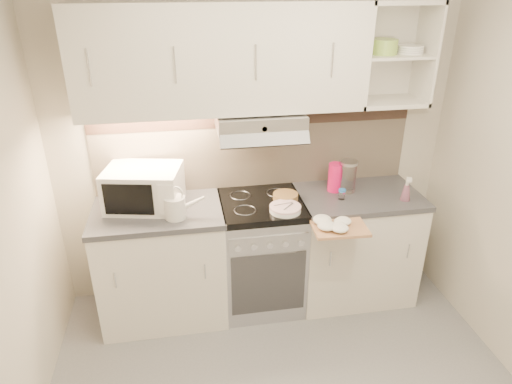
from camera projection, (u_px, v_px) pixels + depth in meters
room_shell at (288, 139)px, 2.36m from camera, size 3.04×2.84×2.52m
base_cabinet_left at (163, 265)px, 3.42m from camera, size 0.90×0.60×0.86m
worktop_left at (157, 212)px, 3.22m from camera, size 0.92×0.62×0.04m
base_cabinet_right at (353, 246)px, 3.65m from camera, size 0.90×0.60×0.86m
worktop_right at (359, 196)px, 3.45m from camera, size 0.92×0.62×0.04m
electric_range at (261, 253)px, 3.52m from camera, size 0.60×0.60×0.90m
microwave at (144, 188)px, 3.20m from camera, size 0.58×0.47×0.29m
watering_can at (176, 206)px, 3.07m from camera, size 0.28×0.14×0.24m
plate_stack at (285, 209)px, 3.18m from camera, size 0.22×0.22×0.05m
bread_loaf at (286, 196)px, 3.35m from camera, size 0.18×0.18×0.05m
pink_pitcher at (335, 177)px, 3.45m from camera, size 0.12×0.11×0.22m
glass_jar at (348, 176)px, 3.43m from camera, size 0.13×0.13×0.25m
spice_jar at (342, 194)px, 3.34m from camera, size 0.05×0.05×0.08m
spray_bottle at (406, 191)px, 3.32m from camera, size 0.07×0.07×0.19m
cutting_board at (338, 225)px, 3.07m from camera, size 0.38×0.34×0.02m
dish_towel at (335, 223)px, 3.01m from camera, size 0.24×0.21×0.06m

